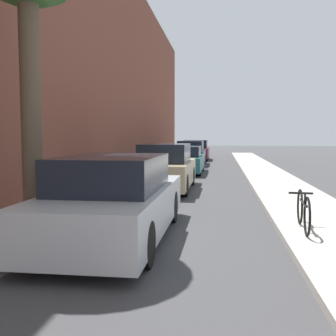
{
  "coord_description": "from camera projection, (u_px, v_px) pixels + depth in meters",
  "views": [
    {
      "loc": [
        0.86,
        1.42,
        1.79
      ],
      "look_at": [
        -0.54,
        11.82,
        0.95
      ],
      "focal_mm": 42.55,
      "sensor_mm": 36.0,
      "label": 1
    }
  ],
  "objects": [
    {
      "name": "parked_car_teal",
      "position": [
        183.0,
        160.0,
        19.18
      ],
      "size": [
        1.84,
        4.47,
        1.31
      ],
      "color": "black",
      "rests_on": "ground"
    },
    {
      "name": "parked_car_maroon",
      "position": [
        196.0,
        151.0,
        29.65
      ],
      "size": [
        1.88,
        4.17,
        1.49
      ],
      "color": "black",
      "rests_on": "ground"
    },
    {
      "name": "parked_car_navy",
      "position": [
        191.0,
        154.0,
        24.52
      ],
      "size": [
        1.68,
        4.58,
        1.5
      ],
      "color": "black",
      "rests_on": "ground"
    },
    {
      "name": "sidewalk_right",
      "position": [
        278.0,
        184.0,
        14.27
      ],
      "size": [
        2.0,
        52.0,
        0.12
      ],
      "color": "#ADA89E",
      "rests_on": "ground"
    },
    {
      "name": "parked_car_champagne",
      "position": [
        166.0,
        168.0,
        13.18
      ],
      "size": [
        1.69,
        4.49,
        1.54
      ],
      "color": "black",
      "rests_on": "ground"
    },
    {
      "name": "bicycle",
      "position": [
        303.0,
        211.0,
        7.09
      ],
      "size": [
        0.44,
        1.64,
        0.67
      ],
      "rotation": [
        0.0,
        0.0,
        -0.07
      ],
      "color": "black",
      "rests_on": "sidewalk_right"
    },
    {
      "name": "ground_plane",
      "position": [
        197.0,
        185.0,
        14.66
      ],
      "size": [
        120.0,
        120.0,
        0.0
      ],
      "primitive_type": "plane",
      "color": "#3D3D3F"
    },
    {
      "name": "building_facade_left",
      "position": [
        84.0,
        46.0,
        14.81
      ],
      "size": [
        0.7,
        52.0,
        10.3
      ],
      "color": "brown",
      "rests_on": "ground"
    },
    {
      "name": "parked_car_silver",
      "position": [
        115.0,
        200.0,
        6.87
      ],
      "size": [
        1.78,
        4.7,
        1.46
      ],
      "color": "black",
      "rests_on": "ground"
    },
    {
      "name": "sidewalk_left",
      "position": [
        121.0,
        182.0,
        15.04
      ],
      "size": [
        2.0,
        52.0,
        0.12
      ],
      "color": "#ADA89E",
      "rests_on": "ground"
    }
  ]
}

